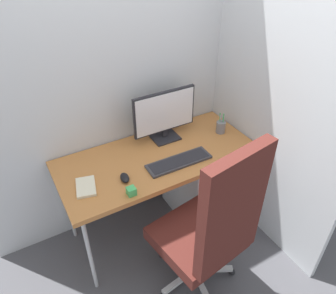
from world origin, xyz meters
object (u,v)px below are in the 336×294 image
Objects in this scene: filing_cabinet at (200,181)px; desk_clamp_accessory at (131,191)px; pen_holder at (221,127)px; mouse at (125,178)px; office_chair at (211,228)px; monitor at (165,114)px; keyboard at (179,161)px; notebook at (86,187)px.

filing_cabinet is 0.91m from desk_clamp_accessory.
mouse is at bearing -170.50° from pen_holder.
office_chair is 7.56× the size of pen_holder.
pen_holder is at bearing 2.34° from filing_cabinet.
desk_clamp_accessory is at bearing -137.53° from monitor.
monitor is 0.38m from keyboard.
monitor is 0.78m from notebook.
office_chair reaches higher than desk_clamp_accessory.
keyboard is at bearing 5.17° from mouse.
notebook is (-0.65, 0.07, 0.00)m from keyboard.
mouse is 0.58× the size of pen_holder.
monitor is 0.68m from desk_clamp_accessory.
desk_clamp_accessory reaches higher than notebook.
pen_holder is 1.14m from notebook.
desk_clamp_accessory reaches higher than keyboard.
monitor reaches higher than keyboard.
desk_clamp_accessory is (-0.34, 0.38, 0.15)m from office_chair.
keyboard is (0.08, 0.51, 0.13)m from office_chair.
mouse is at bearing 121.52° from office_chair.
mouse is 0.14m from desk_clamp_accessory.
keyboard is at bearing 8.09° from notebook.
office_chair is 0.90m from pen_holder.
mouse reaches higher than keyboard.
pen_holder is at bearing 19.32° from notebook.
office_chair is at bearing -48.42° from desk_clamp_accessory.
monitor is 1.06× the size of keyboard.
filing_cabinet is 3.81× the size of pen_holder.
keyboard is at bearing -160.83° from pen_holder.
keyboard and notebook have the same top height.
keyboard reaches higher than filing_cabinet.
office_chair is 6.98× the size of notebook.
monitor is 0.59m from mouse.
office_chair is 0.90m from monitor.
filing_cabinet is 0.86m from mouse.
desk_clamp_accessory is at bearing -26.09° from notebook.
pen_holder is at bearing -19.83° from monitor.
office_chair is 13.02× the size of mouse.
mouse is at bearing 83.03° from desk_clamp_accessory.
pen_holder is (0.89, 0.15, 0.03)m from mouse.
monitor reaches higher than desk_clamp_accessory.
monitor is at bearing 147.68° from filing_cabinet.
notebook is at bearing 134.50° from office_chair.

